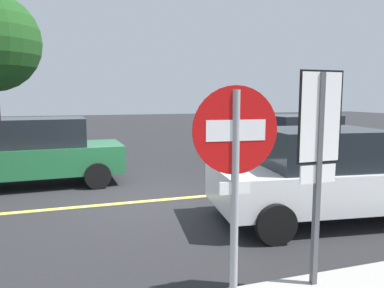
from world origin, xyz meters
The scene contains 7 objects.
ground_plane centered at (0.00, 0.00, 0.00)m, with size 80.00×80.00×0.00m, color #262628.
lane_marking_centre centered at (3.00, 0.00, 0.01)m, with size 28.00×0.16×0.01m, color #E0D14C.
stop_sign centered at (-0.04, -4.82, 1.60)m, with size 0.76×0.07×2.34m.
speed_limit_sign centered at (1.16, -4.36, 1.76)m, with size 0.54×0.06×2.52m.
car_white_approaching centered at (3.01, -2.17, 0.83)m, with size 4.43×2.46×1.67m.
car_green_mid_road centered at (-2.26, 2.31, 0.85)m, with size 4.43×2.05×1.71m.
car_blue_behind_van centered at (5.78, 2.55, 0.83)m, with size 4.63×2.23×1.66m.
Camera 1 is at (-1.36, -7.69, 2.24)m, focal length 34.66 mm.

